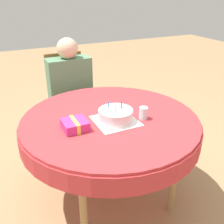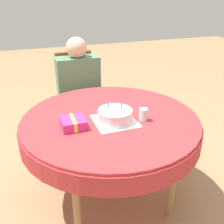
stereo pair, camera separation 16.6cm
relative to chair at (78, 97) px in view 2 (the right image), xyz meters
name	(u,v)px [view 2 (the right image)]	position (x,y,z in m)	size (l,w,h in m)	color
ground_plane	(111,194)	(0.03, -0.94, -0.51)	(12.00, 12.00, 0.00)	#A37F56
dining_table	(110,127)	(0.03, -0.94, 0.13)	(1.28, 1.28, 0.71)	#BC3338
chair	(78,97)	(0.00, 0.00, 0.00)	(0.42, 0.42, 0.96)	brown
person	(79,85)	(0.00, -0.10, 0.18)	(0.41, 0.29, 1.14)	#DBB293
napkin	(115,121)	(0.05, -1.00, 0.21)	(0.29, 0.29, 0.00)	white
birthday_cake	(115,115)	(0.05, -1.00, 0.25)	(0.24, 0.24, 0.13)	white
drinking_glass	(144,114)	(0.24, -1.05, 0.25)	(0.06, 0.06, 0.09)	silver
gift_box	(73,123)	(-0.24, -0.99, 0.24)	(0.16, 0.16, 0.07)	#D13384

